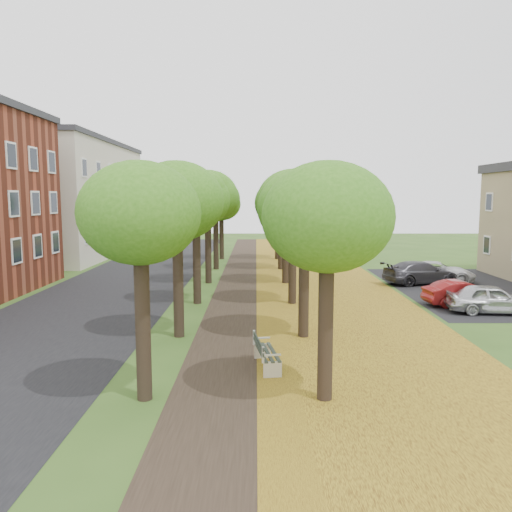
{
  "coord_description": "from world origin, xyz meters",
  "views": [
    {
      "loc": [
        0.77,
        -12.77,
        5.38
      ],
      "look_at": [
        0.77,
        11.31,
        2.5
      ],
      "focal_mm": 35.0,
      "sensor_mm": 36.0,
      "label": 1
    }
  ],
  "objects_px": {
    "car_white": "(437,272)",
    "car_red": "(463,293)",
    "car_silver": "(492,299)",
    "bench": "(265,353)",
    "car_grey": "(421,273)"
  },
  "relations": [
    {
      "from": "car_silver",
      "to": "car_white",
      "type": "bearing_deg",
      "value": 1.26
    },
    {
      "from": "bench",
      "to": "car_red",
      "type": "bearing_deg",
      "value": -56.42
    },
    {
      "from": "car_red",
      "to": "car_grey",
      "type": "height_order",
      "value": "car_grey"
    },
    {
      "from": "car_white",
      "to": "car_grey",
      "type": "bearing_deg",
      "value": 135.55
    },
    {
      "from": "car_red",
      "to": "car_white",
      "type": "height_order",
      "value": "car_white"
    },
    {
      "from": "car_red",
      "to": "car_grey",
      "type": "bearing_deg",
      "value": -6.0
    },
    {
      "from": "car_red",
      "to": "bench",
      "type": "bearing_deg",
      "value": 126.26
    },
    {
      "from": "car_grey",
      "to": "car_white",
      "type": "xyz_separation_m",
      "value": [
        1.28,
        0.82,
        -0.06
      ]
    },
    {
      "from": "bench",
      "to": "car_silver",
      "type": "relative_size",
      "value": 0.52
    },
    {
      "from": "car_red",
      "to": "car_white",
      "type": "distance_m",
      "value": 7.15
    },
    {
      "from": "car_white",
      "to": "car_red",
      "type": "bearing_deg",
      "value": -177.39
    },
    {
      "from": "bench",
      "to": "car_silver",
      "type": "distance_m",
      "value": 12.96
    },
    {
      "from": "car_silver",
      "to": "car_white",
      "type": "relative_size",
      "value": 0.86
    },
    {
      "from": "bench",
      "to": "car_red",
      "type": "height_order",
      "value": "car_red"
    },
    {
      "from": "car_red",
      "to": "car_grey",
      "type": "distance_m",
      "value": 6.22
    }
  ]
}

